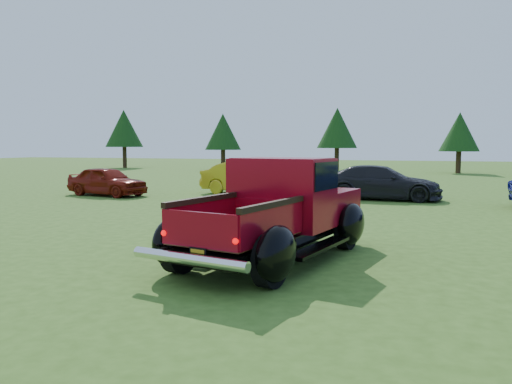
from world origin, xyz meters
TOP-DOWN VIEW (x-y plane):
  - ground at (0.00, 0.00)m, footprint 120.00×120.00m
  - tree_far_west at (-22.00, 30.00)m, footprint 3.33×3.33m
  - tree_west at (-12.00, 29.00)m, footprint 2.94×2.94m
  - tree_mid_left at (-3.00, 31.00)m, footprint 3.20×3.20m
  - tree_mid_right at (6.00, 30.00)m, footprint 2.82×2.82m
  - pickup_truck at (1.17, -0.26)m, footprint 3.06×5.09m
  - show_car_red at (-8.46, 8.08)m, footprint 3.64×1.98m
  - show_car_yellow at (-3.13, 10.30)m, footprint 4.29×2.13m
  - show_car_grey at (2.11, 10.12)m, footprint 4.38×1.79m

SIDE VIEW (x-z plane):
  - ground at x=0.00m, z-range 0.00..0.00m
  - show_car_red at x=-8.46m, z-range 0.00..1.17m
  - show_car_grey at x=2.11m, z-range 0.00..1.27m
  - show_car_yellow at x=-3.13m, z-range 0.00..1.35m
  - pickup_truck at x=1.17m, z-range -0.05..1.75m
  - tree_mid_right at x=6.00m, z-range 0.77..5.17m
  - tree_west at x=-12.00m, z-range 0.81..5.41m
  - tree_mid_left at x=-3.00m, z-range 0.88..5.88m
  - tree_far_west at x=-22.00m, z-range 0.92..6.12m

